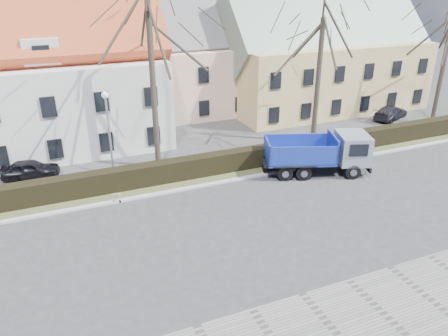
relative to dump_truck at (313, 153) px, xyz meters
name	(u,v)px	position (x,y,z in m)	size (l,w,h in m)	color
ground	(239,222)	(-6.79, -3.73, -1.34)	(120.00, 120.00, 0.00)	#363638
curb_far	(208,185)	(-6.79, 0.87, -1.28)	(80.00, 0.30, 0.12)	#B0AFAD
grass_strip	(199,174)	(-6.79, 2.47, -1.29)	(80.00, 3.00, 0.10)	#474E2B
hedge	(200,167)	(-6.79, 2.27, -0.69)	(60.00, 0.90, 1.30)	black
building_pink	(188,67)	(-2.79, 16.27, 2.66)	(10.80, 8.80, 8.00)	beige
building_yellow	(320,61)	(9.21, 13.27, 2.91)	(18.80, 10.80, 8.50)	#D3B774
tree_1	(152,71)	(-8.79, 4.77, 4.98)	(9.20, 9.20, 12.65)	#332D23
tree_2	(319,69)	(3.21, 4.77, 4.16)	(8.00, 8.00, 11.00)	#332D23
tree_3	(444,61)	(15.21, 4.77, 3.88)	(7.60, 7.60, 10.45)	#332D23
dump_truck	(313,153)	(0.00, 0.00, 0.00)	(6.72, 2.50, 2.69)	navy
streetlight	(110,139)	(-11.90, 3.27, 1.55)	(0.45, 0.45, 5.79)	#97999C
cart_frame	(112,198)	(-12.44, 0.80, -1.01)	(0.74, 0.42, 0.67)	silver
parked_car_a	(30,169)	(-16.55, 6.17, -0.76)	(1.38, 3.43, 1.17)	black
parked_car_b	(391,112)	(12.64, 7.01, -0.76)	(1.63, 4.02, 1.17)	black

